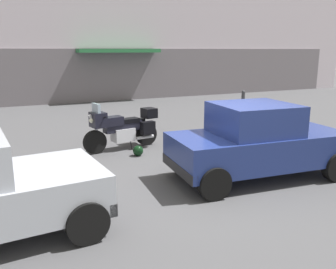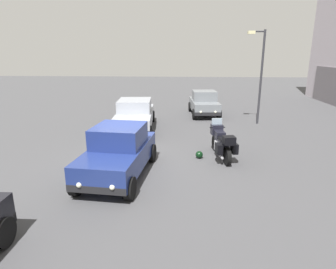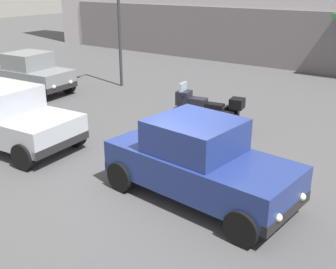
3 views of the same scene
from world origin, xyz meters
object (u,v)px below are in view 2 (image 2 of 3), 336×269
(helmet, at_px, (199,155))
(car_hatchback_near, at_px, (119,152))
(streetlamp_curbside, at_px, (259,69))
(motorcycle, at_px, (221,142))
(car_sedan_far, at_px, (135,115))
(car_compact_side, at_px, (204,103))

(helmet, relative_size, car_hatchback_near, 0.07)
(streetlamp_curbside, bearing_deg, motorcycle, -24.11)
(motorcycle, xyz_separation_m, car_hatchback_near, (1.88, -3.49, 0.19))
(motorcycle, height_order, car_hatchback_near, car_hatchback_near)
(motorcycle, xyz_separation_m, car_sedan_far, (-3.97, -4.00, 0.16))
(motorcycle, distance_m, helmet, 0.97)
(helmet, distance_m, car_compact_side, 7.98)
(car_hatchback_near, distance_m, car_sedan_far, 5.87)
(car_sedan_far, height_order, car_compact_side, same)
(helmet, relative_size, car_sedan_far, 0.06)
(helmet, bearing_deg, car_sedan_far, -142.29)
(streetlamp_curbside, bearing_deg, car_compact_side, -127.18)
(helmet, height_order, streetlamp_curbside, streetlamp_curbside)
(car_sedan_far, xyz_separation_m, streetlamp_curbside, (-1.73, 6.55, 2.26))
(car_compact_side, distance_m, streetlamp_curbside, 4.16)
(motorcycle, height_order, car_compact_side, car_compact_side)
(car_compact_side, bearing_deg, car_hatchback_near, -23.66)
(helmet, bearing_deg, streetlamp_curbside, 149.90)
(car_compact_side, bearing_deg, car_sedan_far, -49.61)
(motorcycle, xyz_separation_m, car_compact_side, (-7.80, -0.22, 0.15))
(motorcycle, distance_m, streetlamp_curbside, 6.70)
(helmet, height_order, car_compact_side, car_compact_side)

